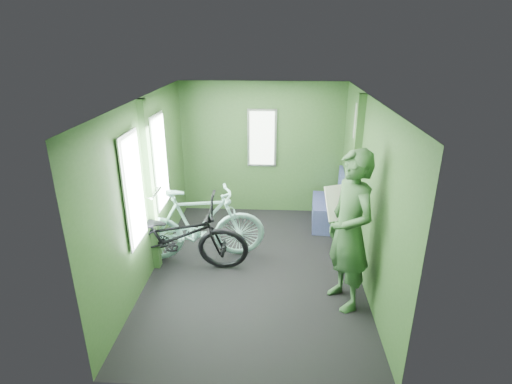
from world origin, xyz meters
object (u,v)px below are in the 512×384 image
bicycle_mint (200,259)px  waste_box (346,233)px  bicycle_black (176,269)px  passenger (350,231)px  bench_seat (329,210)px

bicycle_mint → waste_box: 2.11m
waste_box → bicycle_mint: bearing=-175.9°
bicycle_black → passenger: passenger is taller
waste_box → passenger: bearing=-99.3°
waste_box → bench_seat: bench_seat is taller
passenger → waste_box: passenger is taller
bicycle_mint → passenger: bearing=-124.9°
bicycle_mint → passenger: 2.29m
passenger → bicycle_black: bearing=-127.6°
bicycle_mint → bench_seat: 2.33m
bicycle_black → bench_seat: 2.72m
bicycle_mint → bicycle_black: bearing=123.0°
bicycle_mint → waste_box: size_ratio=2.32×
bicycle_mint → bench_seat: bench_seat is taller
passenger → bench_seat: (0.05, 2.11, -0.68)m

